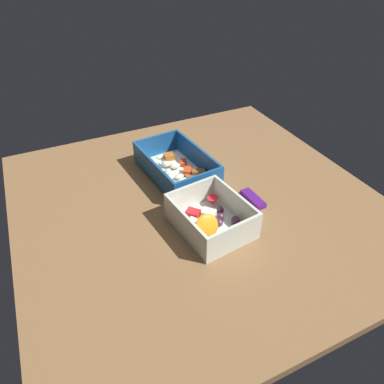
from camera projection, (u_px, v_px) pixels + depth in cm
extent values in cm
cube|color=brown|center=(199.00, 205.00, 82.13)|extent=(80.00, 80.00, 2.00)
cube|color=white|center=(176.00, 174.00, 89.78)|extent=(23.23, 15.46, 0.60)
cube|color=#19518C|center=(157.00, 145.00, 95.11)|extent=(2.00, 13.19, 5.78)
cube|color=#19518C|center=(199.00, 185.00, 80.60)|extent=(2.00, 13.19, 5.78)
cube|color=#19518C|center=(198.00, 157.00, 90.47)|extent=(20.69, 2.80, 5.78)
cube|color=#19518C|center=(153.00, 171.00, 85.23)|extent=(20.69, 2.80, 5.78)
ellipsoid|color=beige|center=(170.00, 185.00, 84.19)|extent=(2.89, 2.76, 1.19)
ellipsoid|color=beige|center=(166.00, 164.00, 91.43)|extent=(3.10, 2.60, 1.32)
ellipsoid|color=beige|center=(182.00, 181.00, 85.18)|extent=(2.78, 3.36, 1.45)
ellipsoid|color=beige|center=(181.00, 193.00, 81.78)|extent=(2.72, 3.01, 1.24)
ellipsoid|color=beige|center=(160.00, 157.00, 94.59)|extent=(2.28, 2.49, 1.02)
ellipsoid|color=beige|center=(175.00, 165.00, 90.66)|extent=(2.76, 3.35, 1.44)
ellipsoid|color=beige|center=(154.00, 161.00, 92.51)|extent=(2.79, 3.16, 1.31)
ellipsoid|color=beige|center=(156.00, 169.00, 89.61)|extent=(2.28, 2.74, 1.18)
ellipsoid|color=beige|center=(190.00, 189.00, 82.62)|extent=(3.11, 3.46, 1.43)
ellipsoid|color=beige|center=(169.00, 180.00, 86.24)|extent=(1.90, 2.31, 1.00)
ellipsoid|color=beige|center=(168.00, 172.00, 88.62)|extent=(3.04, 2.62, 1.28)
ellipsoid|color=beige|center=(179.00, 177.00, 86.91)|extent=(2.15, 2.76, 1.25)
cube|color=red|center=(204.00, 185.00, 84.69)|extent=(2.55, 2.95, 1.21)
cube|color=brown|center=(198.00, 173.00, 88.18)|extent=(2.77, 3.75, 1.72)
cube|color=red|center=(183.00, 163.00, 92.62)|extent=(3.21, 2.72, 1.05)
cube|color=red|center=(188.00, 172.00, 88.88)|extent=(3.40, 3.11, 1.55)
cube|color=#AD5B1E|center=(169.00, 157.00, 94.64)|extent=(2.51, 2.67, 1.48)
cube|color=brown|center=(190.00, 179.00, 86.88)|extent=(3.62, 2.05, 1.01)
cube|color=#387A33|center=(159.00, 164.00, 93.06)|extent=(0.60, 0.40, 0.20)
cube|color=#387A33|center=(170.00, 171.00, 90.23)|extent=(0.60, 0.40, 0.20)
cube|color=#387A33|center=(181.00, 176.00, 88.64)|extent=(0.60, 0.40, 0.20)
cube|color=#387A33|center=(158.00, 172.00, 89.79)|extent=(0.60, 0.40, 0.20)
cube|color=silver|center=(211.00, 226.00, 74.45)|extent=(17.37, 15.00, 0.60)
cube|color=silver|center=(191.00, 195.00, 77.63)|extent=(2.24, 13.09, 5.82)
cube|color=silver|center=(234.00, 237.00, 67.40)|extent=(2.24, 13.09, 5.82)
cube|color=silver|center=(235.00, 204.00, 75.20)|extent=(14.61, 2.43, 5.82)
cube|color=silver|center=(185.00, 226.00, 69.83)|extent=(14.61, 2.43, 5.82)
ellipsoid|color=orange|center=(207.00, 226.00, 70.29)|extent=(3.96, 5.07, 4.94)
cube|color=#F4EACC|center=(209.00, 214.00, 75.80)|extent=(3.61, 3.55, 1.74)
cube|color=#F4EACC|center=(194.00, 225.00, 73.00)|extent=(3.78, 3.53, 1.82)
cube|color=red|center=(193.00, 214.00, 75.78)|extent=(3.64, 3.56, 1.75)
sphere|color=#562D4C|center=(221.00, 222.00, 73.90)|extent=(1.52, 1.52, 1.52)
sphere|color=#562D4C|center=(235.00, 220.00, 74.10)|extent=(1.88, 1.88, 1.88)
sphere|color=#562D4C|center=(221.00, 216.00, 75.43)|extent=(1.41, 1.41, 1.41)
sphere|color=#562D4C|center=(220.00, 210.00, 76.96)|extent=(1.69, 1.69, 1.69)
cone|color=red|center=(213.00, 201.00, 79.02)|extent=(2.55, 2.55, 2.04)
sphere|color=navy|center=(239.00, 238.00, 70.47)|extent=(1.03, 1.03, 1.03)
sphere|color=navy|center=(236.00, 228.00, 72.88)|extent=(1.12, 1.12, 1.12)
sphere|color=navy|center=(244.00, 235.00, 71.31)|extent=(0.98, 0.98, 0.98)
sphere|color=navy|center=(229.00, 231.00, 72.20)|extent=(0.99, 0.99, 0.99)
cube|color=#51197A|center=(253.00, 199.00, 81.35)|extent=(7.10, 2.72, 1.20)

